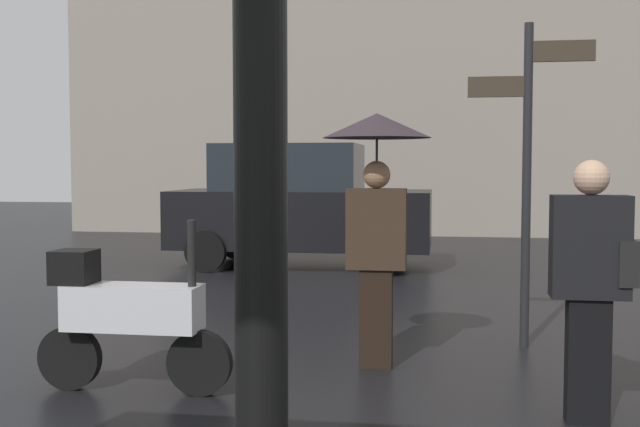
% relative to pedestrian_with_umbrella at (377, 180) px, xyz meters
% --- Properties ---
extents(pedestrian_with_umbrella, '(0.86, 0.86, 2.02)m').
position_rel_pedestrian_with_umbrella_xyz_m(pedestrian_with_umbrella, '(0.00, 0.00, 0.00)').
color(pedestrian_with_umbrella, black).
rests_on(pedestrian_with_umbrella, ground).
extents(pedestrian_with_bag, '(0.51, 0.24, 1.65)m').
position_rel_pedestrian_with_umbrella_xyz_m(pedestrian_with_bag, '(1.44, -1.16, -0.56)').
color(pedestrian_with_bag, black).
rests_on(pedestrian_with_bag, ground).
extents(parked_scooter, '(1.43, 0.32, 1.23)m').
position_rel_pedestrian_with_umbrella_xyz_m(parked_scooter, '(-1.69, -0.97, -0.94)').
color(parked_scooter, black).
rests_on(parked_scooter, ground).
extents(parked_car_left, '(4.06, 1.96, 1.95)m').
position_rel_pedestrian_with_umbrella_xyz_m(parked_car_left, '(-1.75, 6.08, -0.52)').
color(parked_car_left, black).
rests_on(parked_car_left, ground).
extents(street_signpost, '(1.08, 0.08, 2.85)m').
position_rel_pedestrian_with_umbrella_xyz_m(street_signpost, '(1.25, 0.92, 0.24)').
color(street_signpost, black).
rests_on(street_signpost, ground).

